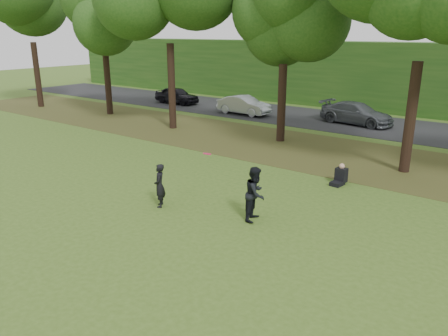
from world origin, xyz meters
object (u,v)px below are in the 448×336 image
object	(u,v)px
player_right	(256,194)
seated_person	(340,177)
player_left	(160,185)
frisbee	(207,154)

from	to	relation	value
player_right	seated_person	world-z (taller)	player_right
player_left	seated_person	world-z (taller)	player_left
player_right	frisbee	world-z (taller)	frisbee
player_right	frisbee	distance (m)	1.99
player_left	seated_person	distance (m)	7.14
player_right	seated_person	bearing A→B (deg)	-22.29
player_left	seated_person	size ratio (longest dim) A/B	1.82
player_left	frisbee	xyz separation A→B (m)	(1.68, 0.51, 1.29)
player_left	player_right	world-z (taller)	player_right
seated_person	player_left	bearing A→B (deg)	-118.80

